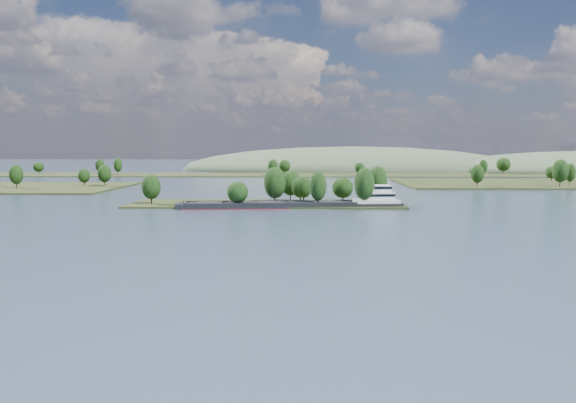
{
  "coord_description": "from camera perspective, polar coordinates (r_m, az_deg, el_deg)",
  "views": [
    {
      "loc": [
        13.55,
        -25.28,
        20.98
      ],
      "look_at": [
        9.55,
        130.0,
        6.0
      ],
      "focal_mm": 35.0,
      "sensor_mm": 36.0,
      "label": 1
    }
  ],
  "objects": [
    {
      "name": "tree_island",
      "position": [
        205.42,
        -0.3,
        0.82
      ],
      "size": [
        100.0,
        33.18,
        14.72
      ],
      "color": "#252F14",
      "rests_on": "ground"
    },
    {
      "name": "back_shoreline",
      "position": [
        425.7,
        0.77,
        2.77
      ],
      "size": [
        900.0,
        60.0,
        13.79
      ],
      "color": "#252F14",
      "rests_on": "ground"
    },
    {
      "name": "hill_west",
      "position": [
        527.74,
        6.54,
        3.19
      ],
      "size": [
        320.0,
        160.0,
        44.0
      ],
      "primitive_type": "ellipsoid",
      "color": "#415339",
      "rests_on": "ground"
    },
    {
      "name": "cargo_barge",
      "position": [
        196.77,
        1.87,
        -0.22
      ],
      "size": [
        79.21,
        17.78,
        10.64
      ],
      "color": "black",
      "rests_on": "ground"
    },
    {
      "name": "ground",
      "position": [
        147.41,
        -3.82,
        -2.69
      ],
      "size": [
        1800.0,
        1800.0,
        0.0
      ],
      "primitive_type": "plane",
      "color": "#324256",
      "rests_on": "ground"
    }
  ]
}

